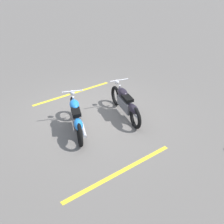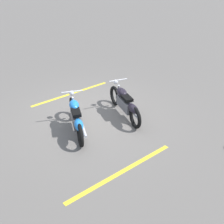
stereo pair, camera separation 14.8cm
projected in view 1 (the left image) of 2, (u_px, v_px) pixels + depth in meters
name	position (u px, v px, depth m)	size (l,w,h in m)	color
ground_plane	(94.00, 115.00, 9.03)	(60.00, 60.00, 0.00)	#66605B
motorcycle_bright_foreground	(76.00, 117.00, 8.01)	(2.15, 0.87, 1.04)	black
motorcycle_dark_foreground	(126.00, 103.00, 8.74)	(2.21, 0.69, 1.04)	black
parking_stripe_near	(73.00, 93.00, 10.39)	(3.20, 0.12, 0.01)	yellow
parking_stripe_mid	(121.00, 172.00, 6.69)	(3.20, 0.12, 0.01)	yellow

